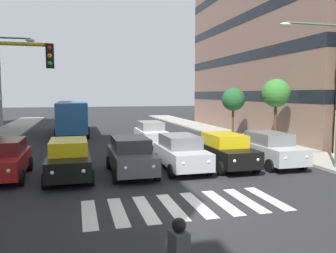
# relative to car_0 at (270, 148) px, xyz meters

# --- Properties ---
(ground_plane) EXTENTS (180.00, 180.00, 0.00)m
(ground_plane) POSITION_rel_car_0_xyz_m (6.35, 5.08, -0.89)
(ground_plane) COLOR #262628
(building_left_block_0) EXTENTS (8.61, 24.12, 21.34)m
(building_left_block_0) POSITION_rel_car_0_xyz_m (-9.47, -14.37, 9.78)
(building_left_block_0) COLOR #846656
(building_left_block_0) RESTS_ON ground_plane
(crosswalk_markings) EXTENTS (6.75, 2.80, 0.01)m
(crosswalk_markings) POSITION_rel_car_0_xyz_m (6.35, 5.08, -0.88)
(crosswalk_markings) COLOR silver
(crosswalk_markings) RESTS_ON ground_plane
(car_0) EXTENTS (2.02, 4.44, 1.72)m
(car_0) POSITION_rel_car_0_xyz_m (0.00, 0.00, 0.00)
(car_0) COLOR #B2B7BC
(car_0) RESTS_ON ground_plane
(car_1) EXTENTS (2.02, 4.44, 1.72)m
(car_1) POSITION_rel_car_0_xyz_m (2.54, -0.05, 0.00)
(car_1) COLOR black
(car_1) RESTS_ON ground_plane
(car_2) EXTENTS (2.02, 4.44, 1.72)m
(car_2) POSITION_rel_car_0_xyz_m (4.89, -0.11, 0.00)
(car_2) COLOR #B2B7BC
(car_2) RESTS_ON ground_plane
(car_3) EXTENTS (2.02, 4.44, 1.72)m
(car_3) POSITION_rel_car_0_xyz_m (7.40, 0.14, 0.00)
(car_3) COLOR #474C51
(car_3) RESTS_ON ground_plane
(car_4) EXTENTS (2.02, 4.44, 1.72)m
(car_4) POSITION_rel_car_0_xyz_m (10.18, 0.23, 0.00)
(car_4) COLOR black
(car_4) RESTS_ON ground_plane
(car_5) EXTENTS (2.02, 4.44, 1.72)m
(car_5) POSITION_rel_car_0_xyz_m (12.97, -0.53, 0.00)
(car_5) COLOR maroon
(car_5) RESTS_ON ground_plane
(car_row2_0) EXTENTS (2.02, 4.44, 1.72)m
(car_row2_0) POSITION_rel_car_0_xyz_m (4.56, -8.48, 0.00)
(car_row2_0) COLOR silver
(car_row2_0) RESTS_ON ground_plane
(bus_behind_traffic) EXTENTS (2.78, 10.50, 3.00)m
(bus_behind_traffic) POSITION_rel_car_0_xyz_m (10.18, -17.04, 0.97)
(bus_behind_traffic) COLOR #286BAD
(bus_behind_traffic) RESTS_ON ground_plane
(street_lamp_left) EXTENTS (3.44, 0.28, 6.96)m
(street_lamp_left) POSITION_rel_car_0_xyz_m (-1.87, 1.96, 3.59)
(street_lamp_left) COLOR #4C6B56
(street_lamp_left) RESTS_ON sidewalk_left
(street_tree_1) EXTENTS (1.97, 1.97, 4.64)m
(street_tree_1) POSITION_rel_car_0_xyz_m (-3.70, -5.35, 2.88)
(street_tree_1) COLOR #513823
(street_tree_1) RESTS_ON sidewalk_left
(street_tree_2) EXTENTS (2.00, 2.00, 4.13)m
(street_tree_2) POSITION_rel_car_0_xyz_m (-3.31, -11.21, 2.37)
(street_tree_2) COLOR #513823
(street_tree_2) RESTS_ON sidewalk_left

